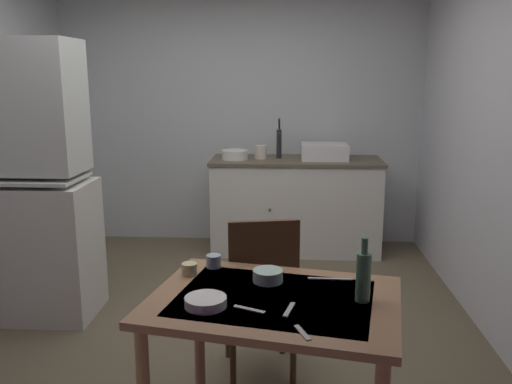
{
  "coord_description": "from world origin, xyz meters",
  "views": [
    {
      "loc": [
        0.49,
        -3.37,
        1.71
      ],
      "look_at": [
        0.29,
        -0.06,
        0.98
      ],
      "focal_mm": 37.32,
      "sensor_mm": 36.0,
      "label": 1
    }
  ],
  "objects_px": {
    "hand_pump": "(279,141)",
    "glass_bottle": "(363,275)",
    "hutch_cabinet": "(25,192)",
    "sink_basin": "(324,151)",
    "dining_table": "(274,319)",
    "chair_far_side": "(261,294)",
    "mixing_bowl_counter": "(235,155)",
    "mug_dark": "(189,269)",
    "serving_bowl_wide": "(206,302)"
  },
  "relations": [
    {
      "from": "mixing_bowl_counter",
      "to": "hutch_cabinet",
      "type": "bearing_deg",
      "value": -131.16
    },
    {
      "from": "dining_table",
      "to": "glass_bottle",
      "type": "height_order",
      "value": "glass_bottle"
    },
    {
      "from": "glass_bottle",
      "to": "hutch_cabinet",
      "type": "bearing_deg",
      "value": 147.7
    },
    {
      "from": "mixing_bowl_counter",
      "to": "chair_far_side",
      "type": "xyz_separation_m",
      "value": [
        0.37,
        -2.26,
        -0.45
      ]
    },
    {
      "from": "sink_basin",
      "to": "dining_table",
      "type": "height_order",
      "value": "sink_basin"
    },
    {
      "from": "dining_table",
      "to": "glass_bottle",
      "type": "distance_m",
      "value": 0.44
    },
    {
      "from": "chair_far_side",
      "to": "hand_pump",
      "type": "bearing_deg",
      "value": 88.69
    },
    {
      "from": "sink_basin",
      "to": "dining_table",
      "type": "distance_m",
      "value": 2.97
    },
    {
      "from": "sink_basin",
      "to": "mixing_bowl_counter",
      "type": "xyz_separation_m",
      "value": [
        -0.86,
        -0.05,
        -0.03
      ]
    },
    {
      "from": "mixing_bowl_counter",
      "to": "mug_dark",
      "type": "xyz_separation_m",
      "value": [
        0.04,
        -2.62,
        -0.17
      ]
    },
    {
      "from": "mug_dark",
      "to": "mixing_bowl_counter",
      "type": "bearing_deg",
      "value": 90.8
    },
    {
      "from": "hutch_cabinet",
      "to": "chair_far_side",
      "type": "relative_size",
      "value": 2.02
    },
    {
      "from": "glass_bottle",
      "to": "dining_table",
      "type": "bearing_deg",
      "value": 178.28
    },
    {
      "from": "hand_pump",
      "to": "serving_bowl_wide",
      "type": "xyz_separation_m",
      "value": [
        -0.25,
        -3.07,
        -0.3
      ]
    },
    {
      "from": "dining_table",
      "to": "serving_bowl_wide",
      "type": "height_order",
      "value": "serving_bowl_wide"
    },
    {
      "from": "sink_basin",
      "to": "chair_far_side",
      "type": "xyz_separation_m",
      "value": [
        -0.49,
        -2.31,
        -0.49
      ]
    },
    {
      "from": "hand_pump",
      "to": "glass_bottle",
      "type": "bearing_deg",
      "value": -82.08
    },
    {
      "from": "sink_basin",
      "to": "chair_far_side",
      "type": "bearing_deg",
      "value": -102.03
    },
    {
      "from": "mug_dark",
      "to": "dining_table",
      "type": "bearing_deg",
      "value": -30.85
    },
    {
      "from": "chair_far_side",
      "to": "serving_bowl_wide",
      "type": "height_order",
      "value": "chair_far_side"
    },
    {
      "from": "sink_basin",
      "to": "glass_bottle",
      "type": "distance_m",
      "value": 2.93
    },
    {
      "from": "chair_far_side",
      "to": "glass_bottle",
      "type": "bearing_deg",
      "value": -53.21
    },
    {
      "from": "serving_bowl_wide",
      "to": "mug_dark",
      "type": "height_order",
      "value": "mug_dark"
    },
    {
      "from": "dining_table",
      "to": "chair_far_side",
      "type": "distance_m",
      "value": 0.64
    },
    {
      "from": "hand_pump",
      "to": "mug_dark",
      "type": "relative_size",
      "value": 5.2
    },
    {
      "from": "sink_basin",
      "to": "chair_far_side",
      "type": "height_order",
      "value": "sink_basin"
    },
    {
      "from": "mug_dark",
      "to": "chair_far_side",
      "type": "bearing_deg",
      "value": 47.67
    },
    {
      "from": "hand_pump",
      "to": "serving_bowl_wide",
      "type": "bearing_deg",
      "value": -94.67
    },
    {
      "from": "serving_bowl_wide",
      "to": "glass_bottle",
      "type": "distance_m",
      "value": 0.68
    },
    {
      "from": "sink_basin",
      "to": "dining_table",
      "type": "bearing_deg",
      "value": -97.89
    },
    {
      "from": "hutch_cabinet",
      "to": "glass_bottle",
      "type": "distance_m",
      "value": 2.56
    },
    {
      "from": "chair_far_side",
      "to": "glass_bottle",
      "type": "distance_m",
      "value": 0.86
    },
    {
      "from": "mug_dark",
      "to": "glass_bottle",
      "type": "distance_m",
      "value": 0.85
    },
    {
      "from": "chair_far_side",
      "to": "serving_bowl_wide",
      "type": "distance_m",
      "value": 0.8
    },
    {
      "from": "mixing_bowl_counter",
      "to": "glass_bottle",
      "type": "distance_m",
      "value": 3.0
    },
    {
      "from": "dining_table",
      "to": "glass_bottle",
      "type": "xyz_separation_m",
      "value": [
        0.38,
        -0.01,
        0.22
      ]
    },
    {
      "from": "sink_basin",
      "to": "chair_far_side",
      "type": "relative_size",
      "value": 0.46
    },
    {
      "from": "sink_basin",
      "to": "hand_pump",
      "type": "bearing_deg",
      "value": 174.1
    },
    {
      "from": "chair_far_side",
      "to": "mug_dark",
      "type": "distance_m",
      "value": 0.57
    },
    {
      "from": "serving_bowl_wide",
      "to": "hand_pump",
      "type": "bearing_deg",
      "value": 85.33
    },
    {
      "from": "mixing_bowl_counter",
      "to": "dining_table",
      "type": "bearing_deg",
      "value": -80.99
    },
    {
      "from": "hand_pump",
      "to": "mixing_bowl_counter",
      "type": "relative_size",
      "value": 1.56
    },
    {
      "from": "chair_far_side",
      "to": "sink_basin",
      "type": "bearing_deg",
      "value": 77.97
    },
    {
      "from": "hutch_cabinet",
      "to": "glass_bottle",
      "type": "xyz_separation_m",
      "value": [
        2.16,
        -1.37,
        -0.04
      ]
    },
    {
      "from": "sink_basin",
      "to": "hand_pump",
      "type": "xyz_separation_m",
      "value": [
        -0.44,
        0.05,
        0.09
      ]
    },
    {
      "from": "hutch_cabinet",
      "to": "sink_basin",
      "type": "distance_m",
      "value": 2.69
    },
    {
      "from": "hand_pump",
      "to": "chair_far_side",
      "type": "relative_size",
      "value": 0.4
    },
    {
      "from": "mug_dark",
      "to": "glass_bottle",
      "type": "bearing_deg",
      "value": -18.1
    },
    {
      "from": "mug_dark",
      "to": "hand_pump",
      "type": "bearing_deg",
      "value": 81.91
    },
    {
      "from": "mixing_bowl_counter",
      "to": "mug_dark",
      "type": "relative_size",
      "value": 3.33
    }
  ]
}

